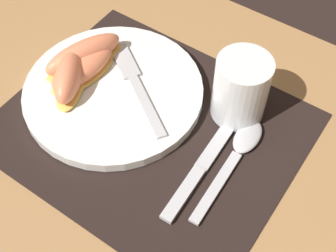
# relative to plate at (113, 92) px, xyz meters

# --- Properties ---
(ground_plane) EXTENTS (3.00, 3.00, 0.00)m
(ground_plane) POSITION_rel_plate_xyz_m (0.08, -0.02, -0.01)
(ground_plane) COLOR #A37547
(placemat) EXTENTS (0.41, 0.34, 0.00)m
(placemat) POSITION_rel_plate_xyz_m (0.08, -0.02, -0.01)
(placemat) COLOR black
(placemat) RESTS_ON ground_plane
(plate) EXTENTS (0.27, 0.27, 0.02)m
(plate) POSITION_rel_plate_xyz_m (0.00, 0.00, 0.00)
(plate) COLOR white
(plate) RESTS_ON placemat
(juice_glass) EXTENTS (0.08, 0.08, 0.10)m
(juice_glass) POSITION_rel_plate_xyz_m (0.17, 0.08, 0.04)
(juice_glass) COLOR silver
(juice_glass) RESTS_ON placemat
(knife) EXTENTS (0.03, 0.22, 0.01)m
(knife) POSITION_rel_plate_xyz_m (0.18, -0.02, -0.01)
(knife) COLOR #BCBCC1
(knife) RESTS_ON placemat
(spoon) EXTENTS (0.04, 0.18, 0.01)m
(spoon) POSITION_rel_plate_xyz_m (0.20, 0.02, -0.00)
(spoon) COLOR #BCBCC1
(spoon) RESTS_ON placemat
(fork) EXTENTS (0.17, 0.12, 0.00)m
(fork) POSITION_rel_plate_xyz_m (0.02, 0.03, 0.01)
(fork) COLOR #BCBCC1
(fork) RESTS_ON plate
(citrus_wedge_0) EXTENTS (0.08, 0.14, 0.04)m
(citrus_wedge_0) POSITION_rel_plate_xyz_m (-0.07, 0.01, 0.03)
(citrus_wedge_0) COLOR #F7C656
(citrus_wedge_0) RESTS_ON plate
(citrus_wedge_1) EXTENTS (0.06, 0.12, 0.03)m
(citrus_wedge_1) POSITION_rel_plate_xyz_m (-0.05, -0.00, 0.02)
(citrus_wedge_1) COLOR #F7C656
(citrus_wedge_1) RESTS_ON plate
(citrus_wedge_2) EXTENTS (0.09, 0.11, 0.05)m
(citrus_wedge_2) POSITION_rel_plate_xyz_m (-0.05, -0.03, 0.03)
(citrus_wedge_2) COLOR #F7C656
(citrus_wedge_2) RESTS_ON plate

